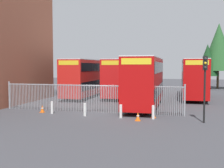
% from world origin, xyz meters
% --- Properties ---
extents(ground_plane, '(100.00, 100.00, 0.00)m').
position_xyz_m(ground_plane, '(0.00, 8.00, 0.00)').
color(ground_plane, '#3D3D42').
extents(palisade_fence, '(14.69, 0.14, 2.35)m').
position_xyz_m(palisade_fence, '(-0.83, 0.00, 1.18)').
color(palisade_fence, gray).
rests_on(palisade_fence, ground).
extents(double_decker_bus_near_gate, '(2.54, 10.81, 4.42)m').
position_xyz_m(double_decker_bus_near_gate, '(3.09, 3.94, 2.42)').
color(double_decker_bus_near_gate, '#B70C0C').
rests_on(double_decker_bus_near_gate, ground).
extents(double_decker_bus_behind_fence_left, '(2.54, 10.81, 4.42)m').
position_xyz_m(double_decker_bus_behind_fence_left, '(-4.68, 10.22, 2.42)').
color(double_decker_bus_behind_fence_left, red).
rests_on(double_decker_bus_behind_fence_left, ground).
extents(double_decker_bus_behind_fence_right, '(2.54, 10.81, 4.42)m').
position_xyz_m(double_decker_bus_behind_fence_right, '(-0.53, 11.39, 2.42)').
color(double_decker_bus_behind_fence_right, red).
rests_on(double_decker_bus_behind_fence_right, ground).
extents(double_decker_bus_far_back, '(2.54, 10.81, 4.42)m').
position_xyz_m(double_decker_bus_far_back, '(7.68, 11.82, 2.42)').
color(double_decker_bus_far_back, '#B70C0C').
rests_on(double_decker_bus_far_back, ground).
extents(bollard_near_left, '(0.20, 0.20, 0.95)m').
position_xyz_m(bollard_near_left, '(-3.43, -1.38, 0.47)').
color(bollard_near_left, silver).
rests_on(bollard_near_left, ground).
extents(bollard_center_front, '(0.20, 0.20, 0.95)m').
position_xyz_m(bollard_center_front, '(-0.64, -1.71, 0.47)').
color(bollard_center_front, silver).
rests_on(bollard_center_front, ground).
extents(bollard_near_right, '(0.20, 0.20, 0.95)m').
position_xyz_m(bollard_near_right, '(2.06, -1.77, 0.47)').
color(bollard_near_right, silver).
rests_on(bollard_near_right, ground).
extents(bollard_far_right, '(0.20, 0.20, 0.95)m').
position_xyz_m(bollard_far_right, '(4.33, -1.64, 0.47)').
color(bollard_far_right, silver).
rests_on(bollard_far_right, ground).
extents(traffic_cone_by_gate, '(0.34, 0.34, 0.59)m').
position_xyz_m(traffic_cone_by_gate, '(3.39, -2.46, 0.29)').
color(traffic_cone_by_gate, orange).
rests_on(traffic_cone_by_gate, ground).
extents(traffic_cone_mid_forecourt, '(0.34, 0.34, 0.59)m').
position_xyz_m(traffic_cone_mid_forecourt, '(-4.43, -1.05, 0.29)').
color(traffic_cone_mid_forecourt, orange).
rests_on(traffic_cone_mid_forecourt, ground).
extents(traffic_cone_near_kerb, '(0.34, 0.34, 0.59)m').
position_xyz_m(traffic_cone_near_kerb, '(4.30, -1.21, 0.29)').
color(traffic_cone_near_kerb, orange).
rests_on(traffic_cone_near_kerb, ground).
extents(traffic_light_kerbside, '(0.28, 0.33, 4.30)m').
position_xyz_m(traffic_light_kerbside, '(7.63, -2.11, 2.99)').
color(traffic_light_kerbside, black).
rests_on(traffic_light_kerbside, ground).
extents(tree_tall_back, '(3.54, 3.54, 7.17)m').
position_xyz_m(tree_tall_back, '(10.46, 25.22, 4.63)').
color(tree_tall_back, '#4C3823').
rests_on(tree_tall_back, ground).
extents(tree_short_side, '(5.35, 5.35, 10.57)m').
position_xyz_m(tree_short_side, '(12.24, 26.35, 6.74)').
color(tree_short_side, '#4C3823').
rests_on(tree_short_side, ground).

